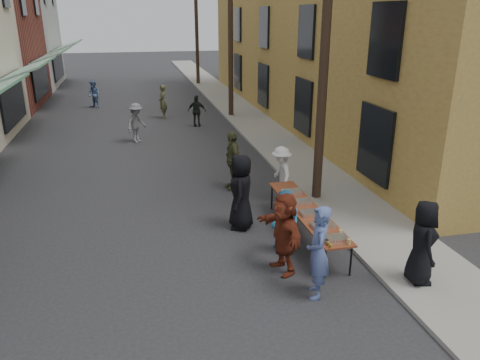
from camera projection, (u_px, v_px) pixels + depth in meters
name	position (u px, v px, depth m)	size (l,w,h in m)	color
ground	(182.00, 267.00, 10.17)	(120.00, 120.00, 0.00)	#28282B
sidewalk	(244.00, 115.00, 24.97)	(2.20, 60.00, 0.10)	gray
building_ochre	(366.00, 17.00, 23.68)	(10.00, 28.00, 10.00)	#A5743A
utility_pole_near	(325.00, 41.00, 12.32)	(0.26, 0.26, 9.00)	#2D2116
utility_pole_mid	(230.00, 28.00, 23.31)	(0.26, 0.26, 9.00)	#2D2116
utility_pole_far	(196.00, 23.00, 34.31)	(0.26, 0.26, 9.00)	#2D2116
serving_table	(306.00, 211.00, 11.26)	(0.70, 4.00, 0.75)	brown
catering_tray_sausage	(335.00, 238.00, 9.72)	(0.50, 0.33, 0.08)	maroon
catering_tray_foil_b	(323.00, 225.00, 10.32)	(0.50, 0.33, 0.08)	#B2B2B7
catering_tray_buns	(311.00, 213.00, 10.96)	(0.50, 0.33, 0.08)	tan
catering_tray_foil_d	(301.00, 202.00, 11.60)	(0.50, 0.33, 0.08)	#B2B2B7
catering_tray_buns_end	(291.00, 192.00, 12.24)	(0.50, 0.33, 0.08)	tan
condiment_jar_a	(331.00, 246.00, 9.40)	(0.07, 0.07, 0.08)	#A57F26
condiment_jar_b	(329.00, 244.00, 9.49)	(0.07, 0.07, 0.08)	#A57F26
condiment_jar_c	(327.00, 242.00, 9.58)	(0.07, 0.07, 0.08)	#A57F26
cup_stack	(349.00, 242.00, 9.53)	(0.08, 0.08, 0.12)	tan
guest_front_a	(241.00, 192.00, 11.74)	(0.95, 0.62, 1.94)	black
guest_front_b	(318.00, 252.00, 8.85)	(0.68, 0.45, 1.87)	#52649E
guest_front_c	(285.00, 223.00, 10.50)	(0.74, 0.58, 1.52)	teal
guest_front_d	(281.00, 174.00, 13.49)	(1.06, 0.61, 1.63)	white
guest_front_e	(232.00, 160.00, 14.40)	(1.08, 0.45, 1.84)	brown
guest_queue_back	(284.00, 233.00, 9.74)	(1.64, 0.52, 1.77)	maroon
server	(422.00, 242.00, 9.18)	(0.85, 0.55, 1.73)	black
passerby_left	(136.00, 123.00, 19.68)	(1.07, 0.62, 1.66)	slate
passerby_mid	(197.00, 111.00, 22.42)	(0.88, 0.37, 1.50)	black
passerby_right	(163.00, 102.00, 24.15)	(0.63, 0.41, 1.73)	brown
passerby_far	(94.00, 95.00, 26.80)	(0.75, 0.59, 1.55)	#5573A5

